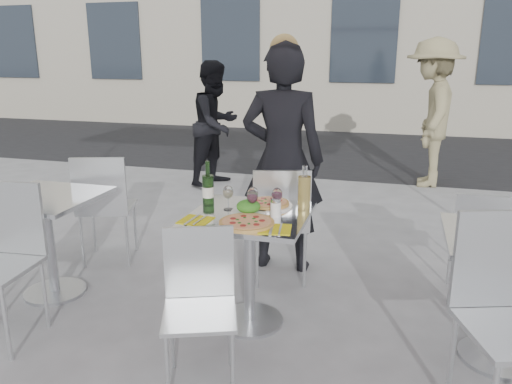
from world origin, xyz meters
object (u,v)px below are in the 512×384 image
(pedestrian_b, at_px, (431,113))
(chair_near, at_px, (199,293))
(woman_diner, at_px, (283,160))
(carafe, at_px, (304,192))
(wine_bottle, at_px, (208,188))
(salad_plate, at_px, (248,208))
(wineglass_white_a, at_px, (228,193))
(pizza_near, at_px, (247,222))
(side_chair_rnear, at_px, (509,302))
(side_chair_rfar, at_px, (480,238))
(side_table_right, at_px, (510,273))
(wineglass_red_b, at_px, (277,195))
(side_chair_lnear, at_px, (3,248))
(pedestrian_a, at_px, (216,124))
(chair_far, at_px, (281,216))
(side_table_left, at_px, (48,224))
(wineglass_red_a, at_px, (252,198))
(napkin_right, at_px, (275,229))
(wineglass_white_b, at_px, (253,194))
(side_chair_lfar, at_px, (104,201))
(sugar_shaker, at_px, (276,208))
(pizza_far, at_px, (269,204))
(napkin_left, at_px, (196,220))

(pedestrian_b, bearing_deg, chair_near, -14.05)
(woman_diner, xyz_separation_m, carafe, (0.32, -0.78, -0.03))
(chair_near, xyz_separation_m, wine_bottle, (-0.22, 0.70, 0.38))
(salad_plate, bearing_deg, wineglass_white_a, 165.76)
(wine_bottle, bearing_deg, pizza_near, -39.79)
(chair_near, xyz_separation_m, carafe, (0.40, 0.77, 0.38))
(pedestrian_b, height_order, wine_bottle, pedestrian_b)
(side_chair_rnear, distance_m, wineglass_white_a, 1.67)
(side_chair_rfar, height_order, wineglass_white_a, wineglass_white_a)
(side_table_right, relative_size, side_chair_rfar, 0.92)
(pedestrian_b, xyz_separation_m, wineglass_red_b, (-1.09, -4.01, -0.10))
(side_chair_rfar, bearing_deg, wine_bottle, 21.74)
(side_chair_lnear, xyz_separation_m, wine_bottle, (1.10, 0.62, 0.30))
(side_chair_rfar, xyz_separation_m, pedestrian_a, (-2.91, 2.65, 0.33))
(chair_far, relative_size, wineglass_red_b, 5.81)
(carafe, bearing_deg, side_chair_rfar, 25.32)
(side_table_right, bearing_deg, side_table_left, 180.00)
(side_chair_rnear, bearing_deg, wineglass_red_a, 142.42)
(wineglass_red_b, height_order, napkin_right, wineglass_red_b)
(pizza_near, xyz_separation_m, wineglass_white_b, (-0.04, 0.26, 0.10))
(side_chair_rfar, bearing_deg, side_chair_lfar, 5.05)
(salad_plate, bearing_deg, napkin_right, -46.39)
(salad_plate, bearing_deg, pedestrian_a, 113.60)
(sugar_shaker, bearing_deg, wineglass_red_a, -176.95)
(pizza_far, bearing_deg, wineglass_red_b, -54.10)
(chair_far, relative_size, chair_near, 1.11)
(woman_diner, distance_m, sugar_shaker, 0.98)
(pedestrian_b, relative_size, pizza_near, 5.90)
(side_table_right, xyz_separation_m, wineglass_white_a, (-1.65, 0.05, 0.32))
(side_chair_lfar, distance_m, side_chair_rnear, 3.02)
(side_chair_lnear, height_order, pedestrian_a, pedestrian_a)
(woman_diner, height_order, sugar_shaker, woman_diner)
(pizza_near, distance_m, wine_bottle, 0.47)
(carafe, bearing_deg, woman_diner, 112.36)
(sugar_shaker, bearing_deg, woman_diner, 100.66)
(side_table_left, distance_m, pedestrian_a, 3.37)
(pedestrian_b, relative_size, wineglass_white_a, 12.14)
(wineglass_white_b, xyz_separation_m, napkin_left, (-0.27, -0.27, -0.11))
(side_table_left, distance_m, carafe, 1.85)
(side_table_right, distance_m, pedestrian_b, 4.12)
(chair_far, xyz_separation_m, side_chair_lfar, (-1.47, -0.04, 0.01))
(side_table_right, distance_m, sugar_shaker, 1.36)
(chair_near, relative_size, wineglass_red_a, 5.24)
(pizza_near, xyz_separation_m, wineglass_white_a, (-0.20, 0.24, 0.10))
(chair_near, height_order, wineglass_white_a, wineglass_white_a)
(side_table_right, height_order, side_chair_rfar, side_chair_rfar)
(pizza_far, bearing_deg, sugar_shaker, -64.61)
(chair_far, bearing_deg, pedestrian_a, -77.64)
(napkin_right, bearing_deg, side_chair_lnear, -178.99)
(pizza_far, bearing_deg, salad_plate, -115.15)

